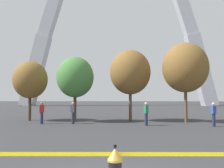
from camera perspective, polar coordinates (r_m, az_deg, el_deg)
The scene contains 10 objects.
caution_tape_barrier at distance 5.09m, azimuth -6.08°, elevation -18.19°, with size 5.71×0.18×0.86m.
monument_arch at distance 59.21m, azimuth 1.27°, elevation 16.42°, with size 45.64×3.05×50.51m.
tree_far_left at distance 21.14m, azimuth -18.89°, elevation 0.96°, with size 2.85×2.85×4.98m.
tree_left_mid at distance 19.32m, azimuth -8.77°, elevation 1.61°, with size 2.96×2.96×5.18m.
tree_center_left at distance 19.79m, azimuth 4.36°, elevation 2.81°, with size 3.34×3.34×5.85m.
tree_center_right at distance 19.63m, azimuth 17.04°, elevation 3.75°, with size 3.56×3.56×6.23m.
pedestrian_walking_left at distance 18.28m, azimuth -16.40°, elevation -6.56°, with size 0.39×0.31×1.59m.
pedestrian_standing_center at distance 17.78m, azimuth -9.28°, elevation -6.75°, with size 0.39×0.32×1.59m.
pedestrian_walking_right at distance 16.65m, azimuth 8.14°, elevation -7.00°, with size 0.30×0.39×1.59m.
pedestrian_near_trees at distance 17.31m, azimuth 23.04°, elevation -6.63°, with size 0.39×0.36×1.59m.
Camera 1 is at (0.40, -5.29, 1.92)m, focal length 38.36 mm.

